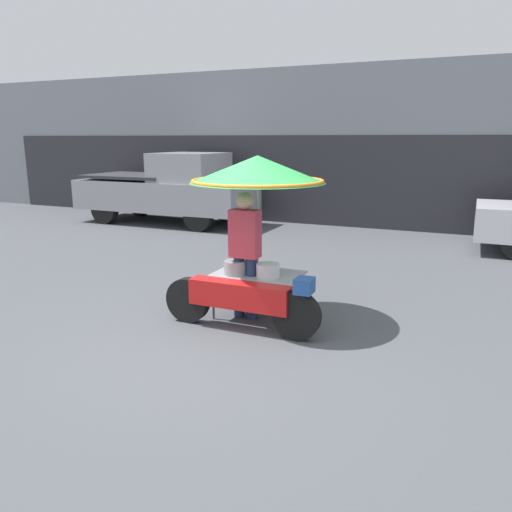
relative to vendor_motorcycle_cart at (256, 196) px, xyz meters
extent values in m
plane|color=#4C4F54|center=(-0.16, -1.06, -1.61)|extent=(36.00, 36.00, 0.00)
cube|color=gray|center=(-0.16, 8.43, 0.47)|extent=(28.00, 2.00, 4.18)
cube|color=#28282D|center=(-0.16, 7.40, -0.41)|extent=(23.80, 0.06, 2.40)
cylinder|color=black|center=(0.73, -0.48, -1.32)|extent=(0.58, 0.14, 0.58)
cylinder|color=black|center=(-0.74, -0.48, -1.32)|extent=(0.58, 0.14, 0.58)
cube|color=red|center=(0.00, -0.48, -1.16)|extent=(1.30, 0.24, 0.32)
cube|color=#234C93|center=(0.82, -0.48, -0.94)|extent=(0.20, 0.24, 0.18)
cylinder|color=black|center=(0.00, 0.32, -1.35)|extent=(0.52, 0.14, 0.52)
cylinder|color=#515156|center=(0.48, -0.27, -1.33)|extent=(0.03, 0.03, 0.56)
cylinder|color=#515156|center=(0.48, 0.42, -1.33)|extent=(0.03, 0.03, 0.56)
cylinder|color=#515156|center=(-0.49, -0.27, -1.33)|extent=(0.03, 0.03, 0.56)
cylinder|color=#515156|center=(-0.49, 0.42, -1.33)|extent=(0.03, 0.03, 0.56)
cube|color=#9E9EA3|center=(0.00, 0.07, -1.04)|extent=(1.13, 0.80, 0.02)
cylinder|color=#B2B2B7|center=(0.00, 0.07, -0.43)|extent=(0.03, 0.03, 1.19)
cone|color=green|center=(0.00, 0.07, 0.33)|extent=(1.72, 1.72, 0.34)
torus|color=orange|center=(0.00, 0.07, 0.18)|extent=(1.68, 1.68, 0.05)
cylinder|color=#939399|center=(-0.26, -0.07, -0.94)|extent=(0.30, 0.30, 0.18)
cylinder|color=silver|center=(0.19, -0.05, -0.94)|extent=(0.30, 0.30, 0.18)
cylinder|color=navy|center=(-0.22, -0.03, -1.20)|extent=(0.14, 0.14, 0.82)
cylinder|color=navy|center=(-0.04, -0.03, -1.20)|extent=(0.14, 0.14, 0.82)
cube|color=#C13847|center=(-0.13, -0.03, -0.48)|extent=(0.38, 0.22, 0.62)
sphere|color=tan|center=(-0.13, -0.03, -0.06)|extent=(0.22, 0.22, 0.22)
cylinder|color=black|center=(-3.85, 5.18, -1.23)|extent=(0.77, 0.24, 0.77)
cylinder|color=black|center=(-3.85, 6.80, -1.23)|extent=(0.77, 0.24, 0.77)
cylinder|color=black|center=(-6.83, 5.18, -1.23)|extent=(0.77, 0.24, 0.77)
cylinder|color=black|center=(-6.83, 6.80, -1.23)|extent=(0.77, 0.24, 0.77)
cube|color=#939399|center=(-5.34, 5.99, -0.83)|extent=(4.97, 1.91, 0.80)
cube|color=#939399|center=(-4.55, 5.99, -0.05)|extent=(1.69, 1.75, 0.76)
cube|color=#2D2D33|center=(-6.34, 5.99, -0.33)|extent=(2.58, 1.83, 0.08)
camera|label=1|loc=(2.51, -5.74, 0.71)|focal=35.00mm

